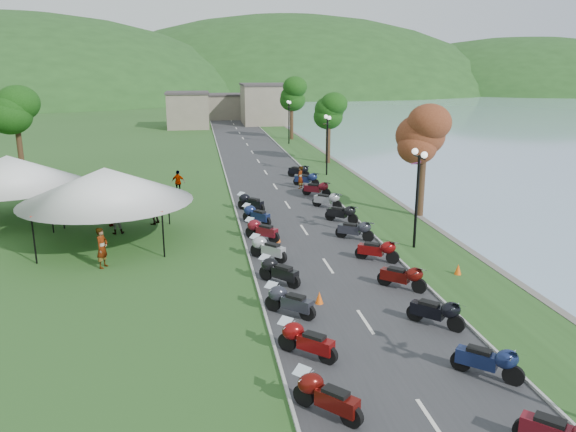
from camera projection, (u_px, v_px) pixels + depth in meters
name	position (u px, v px, depth m)	size (l,w,h in m)	color
road	(266.00, 172.00, 49.09)	(7.00, 120.00, 0.02)	#333335
hills_backdrop	(212.00, 91.00, 201.61)	(360.00, 120.00, 76.00)	#285621
far_building	(220.00, 107.00, 91.03)	(18.00, 16.00, 5.00)	gray
moto_row_left	(298.00, 321.00, 19.39)	(2.60, 37.07, 1.10)	#331411
moto_row_right	(365.00, 240.00, 28.37)	(2.60, 40.80, 1.10)	#331411
vendor_tent_main	(107.00, 205.00, 29.35)	(5.94, 5.94, 4.00)	silver
vendor_tent_side	(11.00, 189.00, 33.23)	(5.72, 5.72, 4.00)	silver
tree_lakeside	(423.00, 153.00, 33.97)	(2.85, 2.85, 7.91)	#194E11
pedestrian_a	(104.00, 267.00, 26.07)	(0.70, 0.51, 1.91)	slate
pedestrian_b	(117.00, 233.00, 31.32)	(0.83, 0.45, 1.70)	slate
pedestrian_c	(111.00, 226.00, 32.81)	(1.22, 0.50, 1.89)	slate
traffic_cone_near	(319.00, 298.00, 22.02)	(0.33, 0.33, 0.52)	#F2590C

